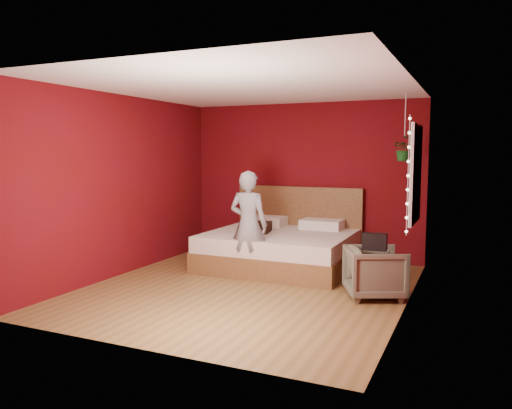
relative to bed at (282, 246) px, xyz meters
name	(u,v)px	position (x,y,z in m)	size (l,w,h in m)	color
floor	(248,288)	(0.06, -1.38, -0.31)	(4.50, 4.50, 0.00)	brown
room_walls	(248,160)	(0.06, -1.38, 1.37)	(4.04, 4.54, 2.62)	#580914
window	(415,174)	(2.02, -0.48, 1.19)	(0.05, 0.97, 1.27)	white
fairy_lights	(408,176)	(2.00, -1.00, 1.19)	(0.04, 0.04, 1.45)	silver
bed	(282,246)	(0.00, 0.00, 0.00)	(2.18, 1.85, 1.20)	brown
person	(248,225)	(-0.17, -0.88, 0.45)	(0.56, 0.36, 1.52)	gray
armchair	(375,272)	(1.66, -1.11, 0.00)	(0.67, 0.69, 0.62)	#666651
handbag	(375,242)	(1.68, -1.29, 0.41)	(0.28, 0.14, 0.20)	black
throw_pillow	(256,227)	(-0.36, -0.18, 0.31)	(0.43, 0.43, 0.15)	#301F10
hanging_plant	(404,149)	(1.80, 0.09, 1.52)	(0.37, 0.34, 0.95)	silver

